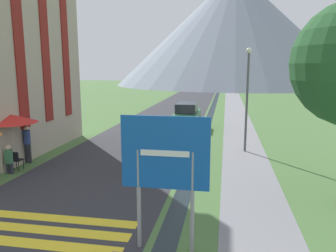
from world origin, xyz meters
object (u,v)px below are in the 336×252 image
person_standing_terrace (27,141)px  streetlamp (247,91)px  parked_car_far (187,115)px  person_seated_near (9,158)px  cafe_umbrella_middle_red (11,119)px  road_sign (165,163)px  cafe_chair_far_left (24,150)px  cafe_chair_middle (16,159)px  parked_car_near (159,144)px

person_standing_terrace → streetlamp: size_ratio=0.33×
parked_car_far → person_seated_near: size_ratio=3.46×
cafe_umbrella_middle_red → parked_car_far: bearing=60.4°
road_sign → cafe_chair_far_left: (-8.03, 6.39, -1.68)m
cafe_chair_middle → cafe_umbrella_middle_red: 1.77m
cafe_chair_far_left → person_standing_terrace: person_standing_terrace is taller
cafe_chair_far_left → person_standing_terrace: (0.37, -0.23, 0.51)m
parked_car_far → person_standing_terrace: (-6.22, -10.45, 0.11)m
cafe_umbrella_middle_red → person_seated_near: bearing=-67.2°
parked_car_near → cafe_umbrella_middle_red: bearing=-163.0°
parked_car_far → cafe_umbrella_middle_red: size_ratio=1.79×
cafe_umbrella_middle_red → cafe_chair_middle: bearing=-47.0°
parked_car_far → cafe_chair_middle: 13.10m
parked_car_far → person_seated_near: 13.49m
parked_car_far → cafe_chair_middle: bearing=-117.4°
person_seated_near → person_standing_terrace: size_ratio=0.71×
parked_car_near → person_seated_near: bearing=-155.2°
cafe_chair_far_left → streetlamp: (10.46, 3.72, 2.66)m
parked_car_far → cafe_chair_far_left: (-6.59, -10.22, -0.40)m
person_standing_terrace → parked_car_near: bearing=10.3°
road_sign → streetlamp: 10.44m
streetlamp → parked_car_near: bearing=-144.9°
cafe_chair_far_left → person_standing_terrace: bearing=-48.7°
person_standing_terrace → cafe_chair_middle: bearing=-80.8°
cafe_chair_middle → streetlamp: (9.90, 5.12, 2.66)m
parked_car_far → cafe_chair_middle: (-6.03, -11.63, -0.40)m
cafe_chair_far_left → cafe_chair_middle: (0.56, -1.41, 0.00)m
person_standing_terrace → cafe_chair_far_left: bearing=148.3°
parked_car_far → streetlamp: 7.90m
road_sign → cafe_chair_middle: bearing=146.3°
cafe_chair_far_left → streetlamp: bearing=2.6°
cafe_chair_far_left → person_standing_terrace: 0.67m
parked_car_near → parked_car_far: same height
parked_car_near → person_seated_near: (-5.85, -2.70, -0.22)m
parked_car_near → person_seated_near: size_ratio=3.12×
parked_car_near → streetlamp: size_ratio=0.72×
person_seated_near → road_sign: bearing=-31.3°
parked_car_far → cafe_chair_far_left: parked_car_far is taller
cafe_chair_middle → person_standing_terrace: bearing=109.1°
parked_car_near → streetlamp: bearing=35.1°
parked_car_near → cafe_umbrella_middle_red: cafe_umbrella_middle_red is taller
cafe_chair_far_left → parked_car_near: bearing=-9.3°
person_seated_near → person_standing_terrace: person_standing_terrace is taller
parked_car_far → road_sign: bearing=-85.1°
cafe_chair_far_left → person_seated_near: person_seated_near is taller
cafe_chair_far_left → cafe_umbrella_middle_red: (0.21, -1.03, 1.69)m
parked_car_near → road_sign: bearing=-77.4°
parked_car_near → cafe_chair_middle: bearing=-158.8°
cafe_umbrella_middle_red → person_seated_near: cafe_umbrella_middle_red is taller
cafe_chair_far_left → cafe_umbrella_middle_red: cafe_umbrella_middle_red is taller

